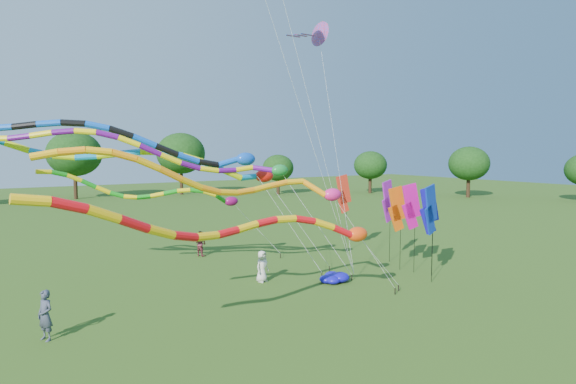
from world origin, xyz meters
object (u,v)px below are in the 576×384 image
tube_kite_red (265,227)px  tube_kite_orange (241,182)px  blue_nylon_heap (333,277)px  person_c (201,243)px  person_b (45,315)px  person_a (262,266)px

tube_kite_red → tube_kite_orange: (-0.39, 1.06, 1.59)m
blue_nylon_heap → person_c: bearing=110.3°
tube_kite_orange → person_b: (-6.52, 2.13, -4.49)m
person_c → person_b: bearing=109.8°
blue_nylon_heap → person_a: bearing=148.8°
blue_nylon_heap → person_a: (-3.02, 1.83, 0.57)m
tube_kite_red → person_c: tube_kite_red is taller
tube_kite_orange → person_b: tube_kite_orange is taller
tube_kite_orange → person_a: size_ratio=9.00×
tube_kite_red → person_b: bearing=148.8°
person_b → person_c: 13.60m
person_a → person_b: (-9.94, -2.42, 0.10)m
blue_nylon_heap → person_b: size_ratio=0.95×
person_a → tube_kite_orange: bearing=-146.9°
tube_kite_orange → person_c: size_ratio=9.09×
tube_kite_red → person_b: size_ratio=8.65×
person_a → person_b: 10.24m
tube_kite_red → person_a: tube_kite_red is taller
blue_nylon_heap → person_c: 9.64m
person_a → person_b: bearing=173.8°
tube_kite_red → person_b: (-6.90, 3.19, -2.91)m
tube_kite_red → blue_nylon_heap: bearing=25.5°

